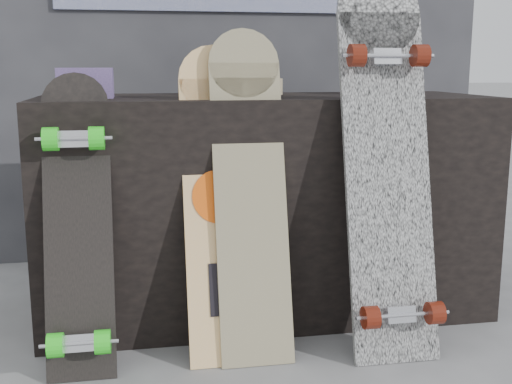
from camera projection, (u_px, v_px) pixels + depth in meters
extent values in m
plane|color=slate|center=(295.00, 365.00, 1.98)|extent=(60.00, 60.00, 0.00)
cube|color=black|center=(264.00, 205.00, 2.38)|extent=(1.60, 0.60, 0.80)
cube|color=#323136|center=(231.00, 24.00, 3.07)|extent=(2.40, 0.20, 2.20)
cube|color=#42366F|center=(86.00, 83.00, 2.15)|extent=(0.18, 0.12, 0.10)
cube|color=#42366F|center=(383.00, 78.00, 2.44)|extent=(0.14, 0.14, 0.12)
cube|color=#D1B78C|center=(251.00, 86.00, 2.41)|extent=(0.22, 0.10, 0.06)
cube|color=beige|center=(220.00, 220.00, 2.01)|extent=(0.23, 0.28, 0.87)
cylinder|color=beige|center=(213.00, 79.00, 2.06)|extent=(0.23, 0.08, 0.22)
cylinder|color=#F35A0F|center=(219.00, 196.00, 2.01)|extent=(0.17, 0.05, 0.16)
cube|color=black|center=(224.00, 289.00, 1.98)|extent=(0.09, 0.05, 0.16)
cube|color=beige|center=(251.00, 212.00, 2.01)|extent=(0.23, 0.28, 0.92)
cylinder|color=beige|center=(244.00, 63.00, 2.05)|extent=(0.23, 0.08, 0.22)
cube|color=silver|center=(388.00, 185.00, 2.02)|extent=(0.28, 0.29, 1.08)
cylinder|color=silver|center=(378.00, 13.00, 2.05)|extent=(0.28, 0.09, 0.27)
cube|color=silver|center=(400.00, 314.00, 1.96)|extent=(0.09, 0.04, 0.06)
cylinder|color=#5A190C|center=(370.00, 317.00, 1.92)|extent=(0.04, 0.07, 0.07)
cylinder|color=#5A190C|center=(435.00, 313.00, 1.96)|extent=(0.05, 0.07, 0.07)
cube|color=silver|center=(386.00, 57.00, 2.00)|extent=(0.09, 0.04, 0.06)
cylinder|color=#5A190C|center=(357.00, 55.00, 1.96)|extent=(0.04, 0.07, 0.07)
cylinder|color=#5A190C|center=(420.00, 56.00, 2.00)|extent=(0.05, 0.07, 0.07)
cube|color=black|center=(79.00, 240.00, 1.92)|extent=(0.20, 0.25, 0.79)
cylinder|color=black|center=(75.00, 105.00, 1.95)|extent=(0.20, 0.07, 0.20)
cube|color=silver|center=(80.00, 343.00, 1.85)|extent=(0.09, 0.04, 0.06)
cylinder|color=#2AE920|center=(55.00, 345.00, 1.82)|extent=(0.04, 0.07, 0.07)
cylinder|color=#2AE920|center=(103.00, 342.00, 1.84)|extent=(0.04, 0.07, 0.07)
cube|color=silver|center=(75.00, 140.00, 1.90)|extent=(0.09, 0.04, 0.06)
cylinder|color=#2AE920|center=(51.00, 139.00, 1.87)|extent=(0.04, 0.07, 0.07)
cylinder|color=#2AE920|center=(97.00, 138.00, 1.89)|extent=(0.04, 0.07, 0.07)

